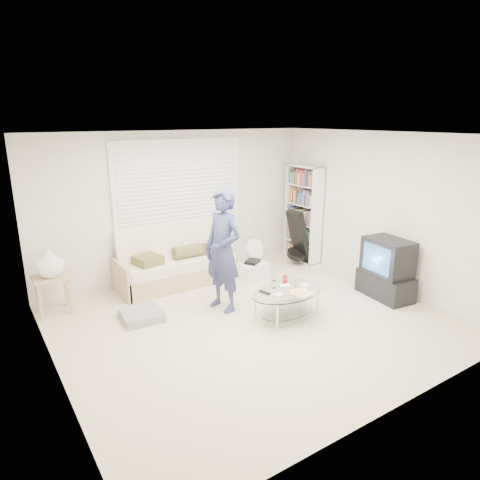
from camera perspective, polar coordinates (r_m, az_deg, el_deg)
ground at (r=5.99m, az=1.75°, el=-10.78°), size 5.00×5.00×0.00m
room_shell at (r=5.84m, az=-0.80°, el=5.47°), size 5.02×4.52×2.51m
window_blinds at (r=7.35m, az=-8.07°, el=6.87°), size 2.32×0.08×1.62m
futon_sofa at (r=7.25m, az=-8.43°, el=-3.33°), size 1.98×0.80×0.97m
grey_floor_pillow at (r=6.18m, az=-13.00°, el=-9.72°), size 0.57×0.57×0.12m
side_table at (r=6.51m, az=-24.03°, el=-3.07°), size 0.49×0.40×0.98m
bookshelf at (r=8.29m, az=8.44°, el=3.46°), size 0.29×0.78×1.84m
guitar_case at (r=8.15m, az=7.79°, el=-0.08°), size 0.43×0.39×1.02m
floor_fan at (r=7.61m, az=1.85°, el=-1.79°), size 0.39×0.26×0.64m
storage_bin at (r=7.39m, az=1.68°, el=-4.09°), size 0.54×0.41×0.35m
tv_unit at (r=6.96m, az=18.94°, el=-3.73°), size 0.56×0.90×0.93m
coffee_table at (r=5.97m, az=6.31°, el=-7.40°), size 1.18×0.81×0.54m
standing_person at (r=6.05m, az=-2.29°, el=-1.46°), size 0.55×0.72×1.77m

